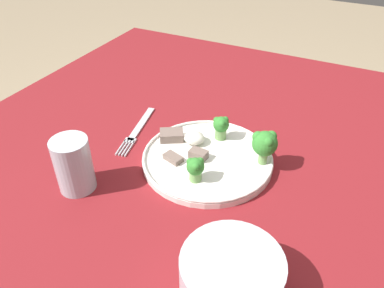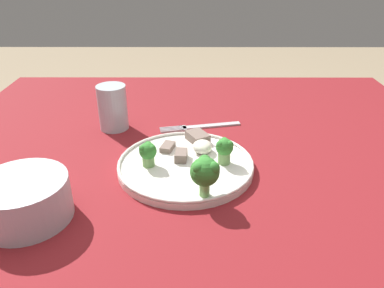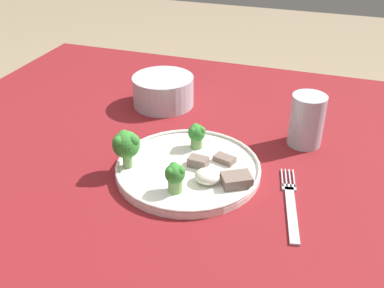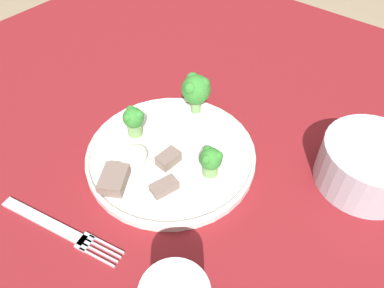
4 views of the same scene
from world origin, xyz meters
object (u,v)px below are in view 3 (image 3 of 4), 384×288
(fork, at_px, (291,204))
(drinking_glass, at_px, (306,123))
(cream_bowl, at_px, (163,92))
(dinner_plate, at_px, (188,168))

(fork, xyz_separation_m, drinking_glass, (-0.00, 0.20, 0.04))
(cream_bowl, relative_size, drinking_glass, 1.35)
(fork, distance_m, cream_bowl, 0.43)
(dinner_plate, bearing_deg, drinking_glass, 42.82)
(dinner_plate, relative_size, cream_bowl, 1.86)
(dinner_plate, xyz_separation_m, fork, (0.19, -0.03, -0.01))
(fork, distance_m, drinking_glass, 0.21)
(drinking_glass, bearing_deg, dinner_plate, -137.18)
(fork, relative_size, drinking_glass, 1.85)
(cream_bowl, xyz_separation_m, drinking_glass, (0.33, -0.07, 0.01))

